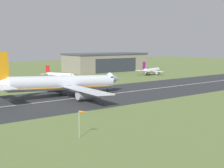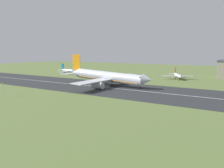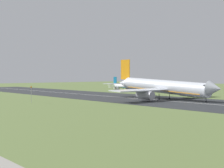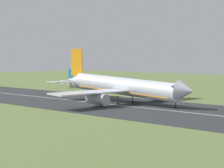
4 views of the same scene
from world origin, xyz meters
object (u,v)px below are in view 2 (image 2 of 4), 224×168
at_px(airplane_landing, 108,77).
at_px(airplane_parked_centre, 68,71).
at_px(windsock_pole, 2,85).
at_px(airplane_parked_west, 178,76).

bearing_deg(airplane_landing, airplane_parked_centre, 149.37).
distance_m(airplane_landing, airplane_parked_centre, 82.36).
relative_size(airplane_parked_centre, windsock_pole, 3.67).
xyz_separation_m(airplane_parked_centre, windsock_pole, (48.22, -94.50, 2.69)).
bearing_deg(windsock_pole, airplane_landing, 66.71).
bearing_deg(airplane_landing, airplane_parked_west, 63.85).
bearing_deg(airplane_landing, windsock_pole, -113.29).
relative_size(airplane_parked_west, airplane_parked_centre, 0.94).
xyz_separation_m(airplane_landing, airplane_parked_centre, (-70.84, 41.95, -2.47)).
height_order(airplane_landing, airplane_parked_centre, airplane_landing).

